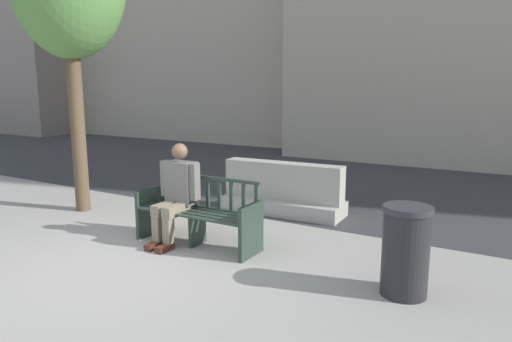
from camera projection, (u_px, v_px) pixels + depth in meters
name	position (u px, v px, depth m)	size (l,w,h in m)	color
ground_plane	(108.00, 271.00, 5.12)	(200.00, 200.00, 0.00)	gray
street_asphalt	(357.00, 163.00, 12.49)	(120.00, 12.00, 0.01)	#333335
street_bench	(198.00, 215.00, 5.92)	(1.69, 0.53, 0.88)	#28382D
seated_person	(177.00, 191.00, 5.97)	(0.58, 0.72, 1.31)	#66605B
jersey_barrier_centre	(283.00, 193.00, 7.45)	(2.03, 0.77, 0.84)	#9E998E
trash_bin	(406.00, 251.00, 4.46)	(0.48, 0.48, 0.91)	#232326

